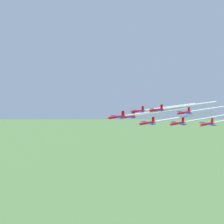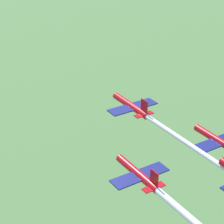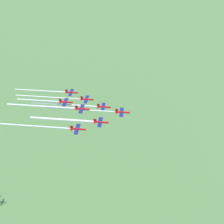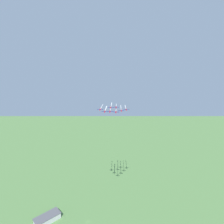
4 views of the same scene
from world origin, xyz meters
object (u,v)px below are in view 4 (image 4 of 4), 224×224
Objects in this scene: hangar at (47,218)px; jet_0 at (110,111)px; jet_2 at (105,112)px; jet_1 at (116,112)px; jet_4 at (111,108)px; jet_5 at (100,109)px; jet_3 at (121,111)px; jet_6 at (126,110)px; jet_7 at (116,107)px.

jet_0 is at bearing 127.90° from hangar.
jet_2 is (-63.23, 62.75, 166.53)m from hangar.
hangar is at bearing -0.63° from jet_1.
jet_5 is at bearing -0.00° from jet_4.
hangar is at bearing 6.72° from jet_4.
jet_2 is at bearing 120.47° from jet_5.
jet_3 is 1.00× the size of jet_6.
jet_7 is (-27.96, -7.75, 1.64)m from jet_2.
jet_0 is 29.08m from jet_5.
jet_3 is 14.52m from jet_6.
jet_1 is (-73.81, 72.98, 165.89)m from hangar.
jet_1 is at bearing -180.00° from jet_2.
jet_5 reaches higher than hangar.
jet_0 reaches higher than jet_6.
jet_1 is 14.51m from jet_3.
jet_3 is 29.46m from jet_5.
jet_4 is (-17.38, -17.97, 0.79)m from jet_0.
jet_2 is 1.00× the size of jet_3.
jet_0 reaches higher than hangar.
jet_6 is at bearing -180.00° from jet_7.
jet_3 is at bearing 180.00° from jet_5.
jet_7 is at bearing -90.00° from jet_1.
hangar is 195.07m from jet_0.
jet_3 reaches higher than hangar.
hangar is 4.82× the size of jet_1.
jet_2 is at bearing 135.22° from hangar.
jet_2 reaches higher than jet_1.
jet_4 reaches higher than jet_1.
jet_2 is 14.87m from jet_4.
jet_1 is 14.72m from jet_2.
jet_7 reaches higher than hangar.
jet_5 is at bearing -59.53° from jet_2.
jet_4 is at bearing 180.00° from jet_5.
jet_7 is at bearing -120.47° from jet_4.
jet_5 is 1.00× the size of jet_6.
jet_2 is 1.00× the size of jet_4.
jet_6 reaches higher than hangar.
jet_4 reaches higher than jet_6.
jet_6 is (-35.12, 16.58, -2.20)m from jet_5.
jet_3 is (-24.55, 6.35, -1.11)m from jet_2.
jet_1 is 25.39m from jet_5.
jet_0 is (-59.83, 76.85, 169.01)m from hangar.
jet_3 is 1.00× the size of jet_5.
jet_1 reaches higher than hangar.
jet_2 is 14.51m from jet_5.
jet_5 is (21.14, -20.45, 1.61)m from jet_3.
jet_5 is at bearing -59.53° from jet_0.
jet_5 is 1.00× the size of jet_7.
hangar is at bearing 7.91° from jet_5.
jet_0 is 38.23m from jet_7.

